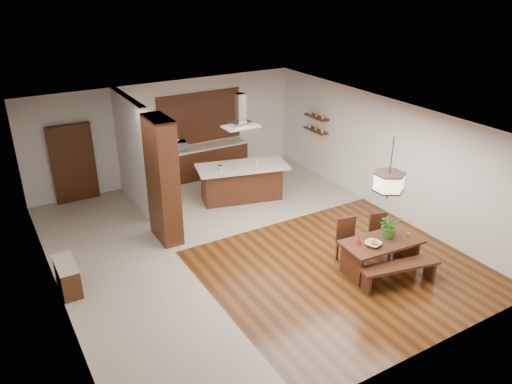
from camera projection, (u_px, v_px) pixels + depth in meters
room_shell at (244, 160)px, 10.51m from camera, size 9.00×9.04×2.92m
tile_hallway at (126, 279)px, 10.09m from camera, size 2.50×9.00×0.01m
tile_kitchen at (240, 194)px, 13.90m from camera, size 5.50×4.00×0.01m
soffit_band at (243, 122)px, 10.17m from camera, size 8.00×9.00×0.02m
partition_pier at (163, 181)px, 11.06m from camera, size 0.45×1.00×2.90m
partition_stub at (133, 153)px, 12.71m from camera, size 0.18×2.40×2.90m
hallway_console at (68, 277)px, 9.63m from camera, size 0.37×0.88×0.63m
hallway_doorway at (73, 163)px, 13.13m from camera, size 1.10×0.20×2.10m
rear_counter at (205, 161)px, 14.93m from camera, size 2.60×0.62×0.95m
kitchen_window at (199, 117)px, 14.60m from camera, size 2.60×0.08×1.50m
shelf_lower at (316, 130)px, 14.62m from camera, size 0.26×0.90×0.04m
shelf_upper at (316, 117)px, 14.45m from camera, size 0.26×0.90×0.04m
dining_table at (381, 249)px, 10.23m from camera, size 1.71×0.95×0.69m
dining_bench at (399, 274)px, 9.85m from camera, size 1.70×0.71×0.47m
dining_chair_left at (350, 242)px, 10.48m from camera, size 0.51×0.51×0.99m
dining_chair_right at (381, 235)px, 10.83m from camera, size 0.50×0.50×0.92m
pendant_lantern at (390, 170)px, 9.51m from camera, size 0.64×0.64×1.31m
foliage_plant at (390, 225)px, 10.21m from camera, size 0.60×0.57×0.53m
fruit_bowl at (373, 244)px, 9.96m from camera, size 0.39×0.39×0.08m
napkin_cone at (359, 240)px, 9.98m from camera, size 0.16×0.16×0.21m
gold_ornament at (409, 235)px, 10.26m from camera, size 0.07×0.07×0.10m
kitchen_island at (242, 182)px, 13.39m from camera, size 2.57×1.60×0.99m
range_hood at (241, 111)px, 12.58m from camera, size 0.90×0.55×0.87m
island_cup at (257, 162)px, 13.27m from camera, size 0.15×0.15×0.10m
microwave at (178, 146)px, 14.30m from camera, size 0.53×0.41×0.27m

